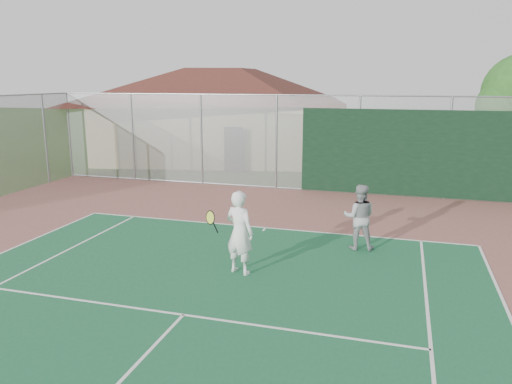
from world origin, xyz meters
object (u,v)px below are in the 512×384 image
(player_white_front, at_px, (239,233))
(player_grey_back, at_px, (359,218))
(clubhouse, at_px, (222,105))
(bleachers, at_px, (129,152))

(player_white_front, distance_m, player_grey_back, 3.24)
(clubhouse, distance_m, player_grey_back, 15.34)
(bleachers, xyz_separation_m, player_grey_back, (11.91, -9.63, 0.20))
(clubhouse, distance_m, bleachers, 5.37)
(clubhouse, relative_size, player_white_front, 7.84)
(bleachers, xyz_separation_m, player_white_front, (9.62, -11.92, 0.31))
(player_grey_back, bearing_deg, clubhouse, -63.62)
(bleachers, relative_size, player_grey_back, 2.15)
(clubhouse, xyz_separation_m, player_grey_back, (8.18, -12.83, -1.98))
(bleachers, bearing_deg, player_grey_back, -55.14)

